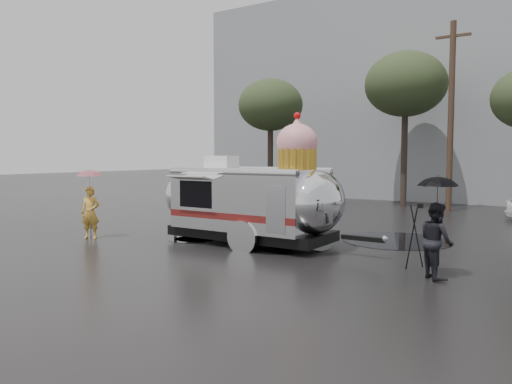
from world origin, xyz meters
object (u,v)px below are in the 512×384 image
Objects in this scene: airstream_trailer at (253,198)px; person_right at (436,241)px; tripod at (420,230)px; person_left at (90,213)px.

airstream_trailer is 4.42× the size of person_right.
tripod is at bearing -3.05° from person_right.
airstream_trailer is 4.70× the size of tripod.
person_right is at bearing -52.87° from tripod.
person_right is at bearing -12.70° from airstream_trailer.
airstream_trailer is at bearing 172.31° from tripod.
tripod is at bearing -6.60° from airstream_trailer.
person_left is 1.07× the size of tripod.
person_right reaches higher than tripod.
tripod is at bearing -17.32° from person_left.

